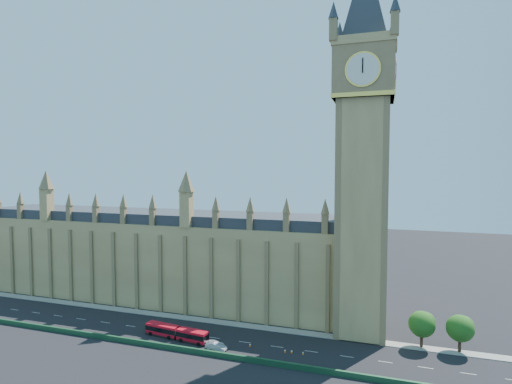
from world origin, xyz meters
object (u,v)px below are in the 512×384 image
(car_grey, at_px, (188,335))
(car_white, at_px, (214,343))
(car_silver, at_px, (216,346))
(red_bus, at_px, (176,333))

(car_grey, xyz_separation_m, car_white, (8.04, -2.01, -0.06))
(car_grey, relative_size, car_silver, 0.91)
(car_silver, xyz_separation_m, car_white, (-1.06, 1.49, -0.11))
(car_silver, bearing_deg, car_white, 43.04)
(red_bus, xyz_separation_m, car_white, (10.62, -1.12, -0.81))
(car_grey, height_order, car_white, car_grey)
(red_bus, distance_m, car_white, 10.71)
(car_grey, height_order, car_silver, car_silver)
(car_white, bearing_deg, car_silver, -142.18)
(red_bus, height_order, car_grey, red_bus)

